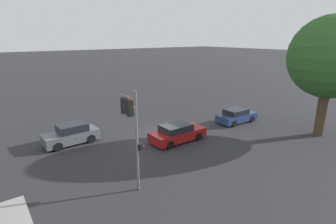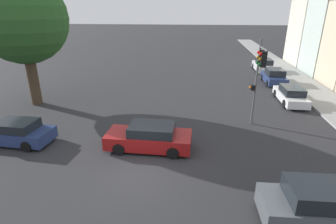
# 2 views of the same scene
# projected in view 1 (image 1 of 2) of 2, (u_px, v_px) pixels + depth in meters

# --- Properties ---
(ground_plane) EXTENTS (300.00, 300.00, 0.00)m
(ground_plane) POSITION_uv_depth(u_px,v_px,m) (162.00, 132.00, 23.36)
(ground_plane) COLOR #28282B
(street_tree) EXTENTS (6.65, 6.65, 9.98)m
(street_tree) POSITION_uv_depth(u_px,v_px,m) (331.00, 57.00, 20.97)
(street_tree) COLOR #423323
(street_tree) RESTS_ON ground_plane
(traffic_signal) EXTENTS (0.57, 2.09, 5.64)m
(traffic_signal) POSITION_uv_depth(u_px,v_px,m) (132.00, 120.00, 14.04)
(traffic_signal) COLOR #515456
(traffic_signal) RESTS_ON ground_plane
(crossing_car_0) EXTENTS (4.27, 2.03, 1.36)m
(crossing_car_0) POSITION_uv_depth(u_px,v_px,m) (237.00, 116.00, 26.01)
(crossing_car_0) COLOR navy
(crossing_car_0) RESTS_ON ground_plane
(crossing_car_1) EXTENTS (4.65, 2.03, 1.44)m
(crossing_car_1) POSITION_uv_depth(u_px,v_px,m) (177.00, 133.00, 21.29)
(crossing_car_1) COLOR maroon
(crossing_car_1) RESTS_ON ground_plane
(crossing_car_2) EXTENTS (4.26, 2.08, 1.59)m
(crossing_car_2) POSITION_uv_depth(u_px,v_px,m) (71.00, 134.00, 20.81)
(crossing_car_2) COLOR #4C5156
(crossing_car_2) RESTS_ON ground_plane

